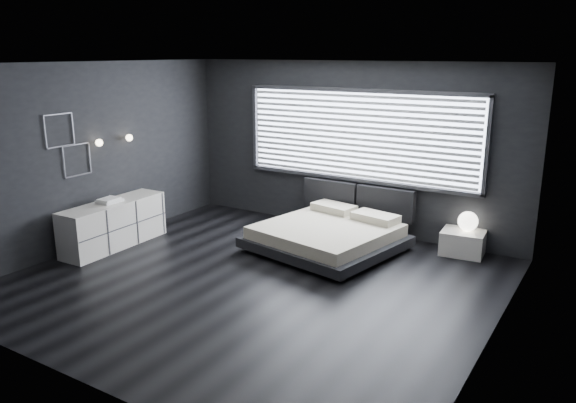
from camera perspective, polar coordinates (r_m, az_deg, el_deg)
The scene contains 12 objects.
room at distance 7.07m, azimuth -3.64°, elevation 2.40°, with size 6.04×6.00×2.80m.
window at distance 9.24m, azimuth 7.15°, elevation 6.62°, with size 4.14×0.09×1.52m.
headboard at distance 9.38m, azimuth 7.06°, elevation 0.25°, with size 1.96×0.16×0.52m.
sconce_near at distance 9.03m, azimuth -18.64°, elevation 5.68°, with size 0.18×0.11×0.11m.
sconce_far at distance 9.41m, azimuth -15.84°, elevation 6.26°, with size 0.18×0.11×0.11m.
wall_art_upper at distance 8.70m, azimuth -22.21°, elevation 6.70°, with size 0.01×0.48×0.48m.
wall_art_lower at distance 8.92m, azimuth -20.63°, elevation 3.97°, with size 0.01×0.48×0.48m.
bed at distance 8.56m, azimuth 4.05°, elevation -3.42°, with size 2.30×2.23×0.51m.
nightstand at distance 8.80m, azimuth 17.34°, elevation -4.00°, with size 0.61×0.51×0.36m, color white.
orb_lamp at distance 8.73m, azimuth 17.81°, elevation -1.92°, with size 0.29×0.29×0.29m, color white.
dresser at distance 9.09m, azimuth -17.26°, elevation -2.21°, with size 0.55×1.79×0.71m.
book_stack at distance 8.97m, azimuth -17.69°, elevation 0.11°, with size 0.27×0.36×0.07m.
Camera 1 is at (4.01, -5.62, 2.94)m, focal length 35.00 mm.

